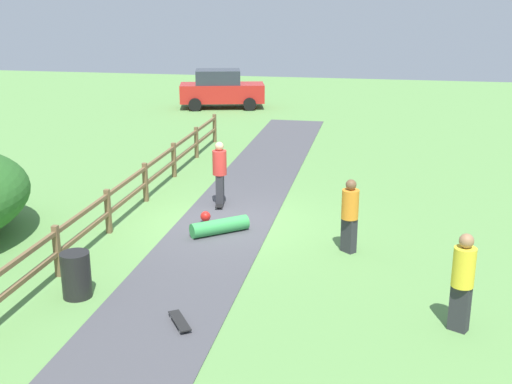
{
  "coord_description": "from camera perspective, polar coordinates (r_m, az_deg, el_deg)",
  "views": [
    {
      "loc": [
        3.72,
        -15.18,
        5.58
      ],
      "look_at": [
        0.88,
        -0.48,
        1.0
      ],
      "focal_mm": 45.64,
      "sensor_mm": 36.0,
      "label": 1
    }
  ],
  "objects": [
    {
      "name": "parked_car_red",
      "position": [
        33.24,
        -3.08,
        9.01
      ],
      "size": [
        4.49,
        2.75,
        1.92
      ],
      "color": "red",
      "rests_on": "ground_plane"
    },
    {
      "name": "bystander_orange",
      "position": [
        14.56,
        8.22,
        -1.79
      ],
      "size": [
        0.54,
        0.54,
        1.69
      ],
      "color": "#2D2D33",
      "rests_on": "ground_plane"
    },
    {
      "name": "skater_fallen",
      "position": [
        15.78,
        -3.31,
        -2.95
      ],
      "size": [
        1.35,
        1.38,
        0.36
      ],
      "color": "green",
      "rests_on": "asphalt_path"
    },
    {
      "name": "wooden_fence",
      "position": [
        17.16,
        -11.17,
        0.05
      ],
      "size": [
        0.12,
        18.12,
        1.1
      ],
      "color": "brown",
      "rests_on": "ground_plane"
    },
    {
      "name": "trash_bin",
      "position": [
        12.93,
        -15.48,
        -7.02
      ],
      "size": [
        0.56,
        0.56,
        0.9
      ],
      "primitive_type": "cylinder",
      "color": "black",
      "rests_on": "ground_plane"
    },
    {
      "name": "skater_riding",
      "position": [
        17.54,
        -3.2,
        1.9
      ],
      "size": [
        0.43,
        0.82,
        1.78
      ],
      "color": "black",
      "rests_on": "asphalt_path"
    },
    {
      "name": "ground_plane",
      "position": [
        16.59,
        -2.67,
        -2.65
      ],
      "size": [
        60.0,
        60.0,
        0.0
      ],
      "primitive_type": "plane",
      "color": "#60934C"
    },
    {
      "name": "asphalt_path",
      "position": [
        16.59,
        -2.67,
        -2.62
      ],
      "size": [
        2.4,
        28.0,
        0.02
      ],
      "primitive_type": "cube",
      "color": "#47474C",
      "rests_on": "ground_plane"
    },
    {
      "name": "bystander_yellow",
      "position": [
        11.61,
        17.67,
        -7.18
      ],
      "size": [
        0.51,
        0.51,
        1.77
      ],
      "color": "#2D2D33",
      "rests_on": "ground_plane"
    },
    {
      "name": "skateboard_loose",
      "position": [
        11.68,
        -6.71,
        -11.16
      ],
      "size": [
        0.61,
        0.78,
        0.08
      ],
      "color": "black",
      "rests_on": "asphalt_path"
    }
  ]
}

